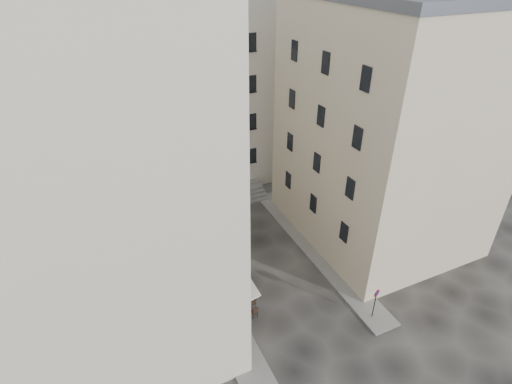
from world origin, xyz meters
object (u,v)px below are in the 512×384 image
no_parking_sign (376,298)px  bistro_table_b (246,304)px  pedestrian (227,261)px  bistro_table_a (248,313)px

no_parking_sign → bistro_table_b: no_parking_sign is taller
pedestrian → no_parking_sign: bearing=133.5°
no_parking_sign → pedestrian: no_parking_sign is taller
bistro_table_b → pedestrian: (0.27, 4.10, 0.42)m
no_parking_sign → bistro_table_b: (-7.23, 4.06, -1.26)m
bistro_table_b → pedestrian: pedestrian is taller
bistro_table_a → bistro_table_b: 0.77m
bistro_table_a → bistro_table_b: bistro_table_b is taller
no_parking_sign → bistro_table_b: size_ratio=1.80×
bistro_table_a → bistro_table_b: size_ratio=0.94×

